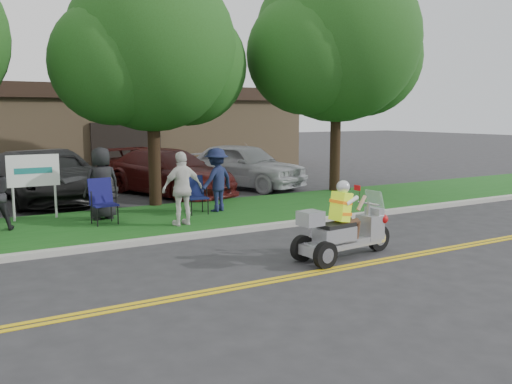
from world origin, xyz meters
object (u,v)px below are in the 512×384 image
trike_scooter (343,231)px  lawn_chair_a (102,198)px  spectator_adult_right (182,188)px  parked_car_mid (55,178)px  parked_car_right (169,172)px  parked_car_left (48,176)px  parked_car_far_right (243,165)px  lawn_chair_b (195,192)px

trike_scooter → lawn_chair_a: 6.16m
spectator_adult_right → parked_car_mid: bearing=-77.5°
parked_car_mid → parked_car_right: size_ratio=1.00×
trike_scooter → parked_car_right: bearing=83.4°
parked_car_left → parked_car_mid: (0.18, -0.17, -0.06)m
lawn_chair_a → parked_car_mid: bearing=89.2°
parked_car_right → parked_car_mid: bearing=155.4°
parked_car_left → parked_car_far_right: 6.91m
trike_scooter → parked_car_mid: size_ratio=0.43×
trike_scooter → parked_car_mid: (-3.53, 9.94, 0.22)m
lawn_chair_a → parked_car_far_right: parked_car_far_right is taller
trike_scooter → lawn_chair_b: bearing=92.1°
spectator_adult_right → parked_car_right: bearing=-113.3°
lawn_chair_b → parked_car_right: parked_car_right is taller
parked_car_mid → trike_scooter: bearing=-66.2°
lawn_chair_b → spectator_adult_right: (-0.90, -1.29, 0.32)m
trike_scooter → lawn_chair_b: (-0.73, 5.32, 0.14)m
lawn_chair_a → parked_car_left: bearing=91.2°
lawn_chair_a → trike_scooter: bearing=-62.3°
lawn_chair_a → parked_car_mid: parked_car_mid is taller
parked_car_right → parked_car_far_right: parked_car_far_right is taller
parked_car_right → parked_car_far_right: 3.06m
trike_scooter → parked_car_far_right: 10.32m
trike_scooter → spectator_adult_right: spectator_adult_right is taller
lawn_chair_a → parked_car_right: parked_car_right is taller
parked_car_left → lawn_chair_b: bearing=-79.8°
parked_car_left → parked_car_right: bearing=-30.1°
lawn_chair_b → parked_car_left: parked_car_left is taller
lawn_chair_a → parked_car_mid: 4.72m
trike_scooter → parked_car_right: (0.16, 9.53, 0.25)m
trike_scooter → spectator_adult_right: (-1.64, 4.03, 0.46)m
lawn_chair_b → parked_car_mid: bearing=124.9°
parked_car_left → parked_car_mid: size_ratio=0.91×
parked_car_far_right → parked_car_left: bearing=155.0°
parked_car_far_right → parked_car_mid: bearing=156.4°
spectator_adult_right → parked_car_left: bearing=-76.5°
lawn_chair_b → spectator_adult_right: 1.61m
parked_car_mid → parked_car_right: (3.68, -0.41, 0.03)m
lawn_chair_b → parked_car_right: (0.89, 4.21, 0.11)m
spectator_adult_right → lawn_chair_b: bearing=-130.2°
trike_scooter → lawn_chair_b: size_ratio=2.31×
lawn_chair_a → parked_car_left: 4.91m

